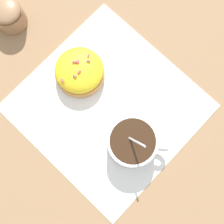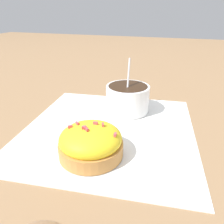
{
  "view_description": "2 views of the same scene",
  "coord_description": "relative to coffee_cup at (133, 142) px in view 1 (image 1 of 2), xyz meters",
  "views": [
    {
      "loc": [
        -0.1,
        0.08,
        0.63
      ],
      "look_at": [
        -0.02,
        0.01,
        0.03
      ],
      "focal_mm": 50.0,
      "sensor_mm": 36.0,
      "label": 1
    },
    {
      "loc": [
        0.35,
        0.12,
        0.22
      ],
      "look_at": [
        -0.01,
        0.0,
        0.03
      ],
      "focal_mm": 35.0,
      "sensor_mm": 36.0,
      "label": 2
    }
  ],
  "objects": [
    {
      "name": "frosted_pastry",
      "position": [
        0.18,
        -0.01,
        -0.01
      ],
      "size": [
        0.1,
        0.1,
        0.05
      ],
      "color": "#C18442",
      "rests_on": "paper_napkin"
    },
    {
      "name": "paper_napkin",
      "position": [
        0.09,
        -0.01,
        -0.03
      ],
      "size": [
        0.37,
        0.36,
        0.0
      ],
      "color": "white",
      "rests_on": "ground_plane"
    },
    {
      "name": "ground_plane",
      "position": [
        0.09,
        -0.01,
        -0.04
      ],
      "size": [
        3.0,
        3.0,
        0.0
      ],
      "primitive_type": "plane",
      "color": "#93704C"
    },
    {
      "name": "sugar_bowl",
      "position": [
        0.37,
        0.02,
        -0.0
      ],
      "size": [
        0.06,
        0.06,
        0.06
      ],
      "color": "#99704C",
      "rests_on": "ground_plane"
    },
    {
      "name": "coffee_cup",
      "position": [
        0.0,
        0.0,
        0.0
      ],
      "size": [
        0.11,
        0.1,
        0.12
      ],
      "color": "white",
      "rests_on": "paper_napkin"
    }
  ]
}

